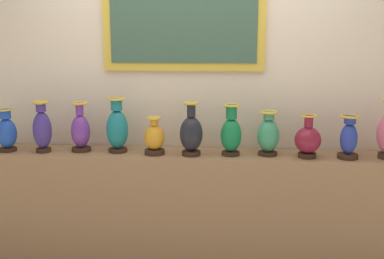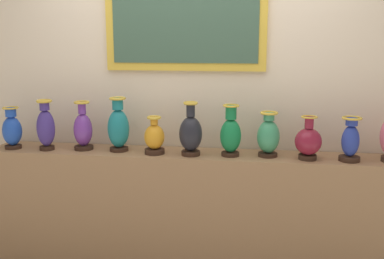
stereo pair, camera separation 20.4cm
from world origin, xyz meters
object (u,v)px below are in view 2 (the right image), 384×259
Objects in this scene: vase_indigo at (46,127)px; vase_teal at (118,127)px; vase_violet at (83,129)px; vase_onyx at (191,133)px; vase_cobalt at (350,141)px; vase_sapphire at (12,130)px; vase_burgundy at (308,141)px; vase_amber at (154,138)px; vase_jade at (268,136)px; vase_emerald at (231,134)px.

vase_teal is at bearing 5.13° from vase_indigo.
vase_onyx is (0.85, -0.06, 0.01)m from vase_violet.
vase_cobalt is at bearing 0.13° from vase_onyx.
vase_indigo is 0.28m from vase_violet.
vase_sapphire is 0.82× the size of vase_onyx.
vase_burgundy is 0.99× the size of vase_cobalt.
vase_teal reaches higher than vase_cobalt.
vase_indigo is 0.95× the size of vase_teal.
vase_amber is (0.58, -0.05, -0.04)m from vase_violet.
vase_burgundy is (1.12, -0.00, 0.01)m from vase_amber.
vase_emerald is at bearing -174.79° from vase_jade.
vase_jade is at bearing 3.01° from vase_amber.
vase_sapphire is at bearing -174.63° from vase_violet.
vase_onyx is 1.05× the size of vase_emerald.
vase_teal is 1.09× the size of vase_emerald.
vase_onyx is at bearing -179.75° from vase_burgundy.
vase_violet is 1.42m from vase_jade.
vase_jade is (0.56, 0.05, -0.01)m from vase_onyx.
vase_teal is (0.56, 0.05, 0.00)m from vase_indigo.
vase_teal reaches higher than vase_burgundy.
vase_sapphire is 0.86× the size of vase_emerald.
vase_sapphire reaches higher than vase_cobalt.
vase_sapphire is 0.79× the size of vase_teal.
vase_emerald reaches higher than vase_sapphire.
vase_teal is at bearing 171.01° from vase_amber.
vase_sapphire is 1.15× the size of vase_amber.
vase_indigo is 1.25× the size of vase_burgundy.
vase_amber is at bearing 178.65° from vase_onyx.
vase_cobalt is (0.29, -0.00, 0.01)m from vase_burgundy.
vase_onyx is at bearing -3.78° from vase_violet.
vase_burgundy is at bearing 179.78° from vase_cobalt.
vase_violet is 1.14m from vase_emerald.
vase_teal is at bearing 3.30° from vase_sapphire.
vase_onyx reaches higher than vase_jade.
vase_sapphire reaches higher than vase_burgundy.
vase_teal is 0.86m from vase_emerald.
vase_jade is at bearing 175.14° from vase_cobalt.
vase_emerald is (0.57, 0.02, 0.04)m from vase_amber.
vase_indigo is 2.26m from vase_cobalt.
vase_violet reaches higher than vase_amber.
vase_indigo reaches higher than vase_jade.
vase_amber is 0.91× the size of vase_cobalt.
vase_violet is 0.86m from vase_onyx.
vase_teal is 1.32× the size of vase_burgundy.
vase_violet is at bearing 11.10° from vase_indigo.
vase_burgundy is (1.97, 0.00, -0.05)m from vase_indigo.
vase_indigo is 0.86m from vase_amber.
vase_indigo is 1.42m from vase_emerald.
vase_violet is at bearing 178.44° from vase_cobalt.
vase_teal is at bearing 174.72° from vase_onyx.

